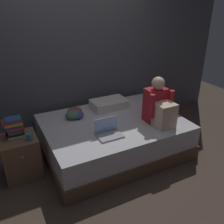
{
  "coord_description": "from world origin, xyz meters",
  "views": [
    {
      "loc": [
        -1.25,
        -2.48,
        2.13
      ],
      "look_at": [
        0.08,
        0.1,
        0.76
      ],
      "focal_mm": 39.23,
      "sensor_mm": 36.0,
      "label": 1
    }
  ],
  "objects_px": {
    "bed": "(113,136)",
    "pillow": "(109,104)",
    "laptop": "(108,131)",
    "person_sitting": "(159,106)",
    "clothes_pile": "(75,113)",
    "nightstand": "(21,156)",
    "mug": "(30,137)",
    "book_stack": "(14,127)"
  },
  "relations": [
    {
      "from": "person_sitting",
      "to": "pillow",
      "type": "relative_size",
      "value": 1.17
    },
    {
      "from": "person_sitting",
      "to": "mug",
      "type": "bearing_deg",
      "value": 170.87
    },
    {
      "from": "person_sitting",
      "to": "pillow",
      "type": "height_order",
      "value": "person_sitting"
    },
    {
      "from": "nightstand",
      "to": "mug",
      "type": "height_order",
      "value": "mug"
    },
    {
      "from": "person_sitting",
      "to": "book_stack",
      "type": "height_order",
      "value": "person_sitting"
    },
    {
      "from": "bed",
      "to": "laptop",
      "type": "relative_size",
      "value": 6.25
    },
    {
      "from": "mug",
      "to": "clothes_pile",
      "type": "xyz_separation_m",
      "value": [
        0.72,
        0.42,
        -0.02
      ]
    },
    {
      "from": "bed",
      "to": "nightstand",
      "type": "xyz_separation_m",
      "value": [
        -1.3,
        0.06,
        0.02
      ]
    },
    {
      "from": "person_sitting",
      "to": "clothes_pile",
      "type": "xyz_separation_m",
      "value": [
        -1.0,
        0.7,
        -0.19
      ]
    },
    {
      "from": "person_sitting",
      "to": "laptop",
      "type": "xyz_separation_m",
      "value": [
        -0.78,
        0.0,
        -0.2
      ]
    },
    {
      "from": "bed",
      "to": "nightstand",
      "type": "height_order",
      "value": "nightstand"
    },
    {
      "from": "book_stack",
      "to": "nightstand",
      "type": "bearing_deg",
      "value": -71.32
    },
    {
      "from": "pillow",
      "to": "book_stack",
      "type": "bearing_deg",
      "value": -167.11
    },
    {
      "from": "laptop",
      "to": "bed",
      "type": "bearing_deg",
      "value": 53.83
    },
    {
      "from": "nightstand",
      "to": "mug",
      "type": "relative_size",
      "value": 6.09
    },
    {
      "from": "nightstand",
      "to": "bed",
      "type": "bearing_deg",
      "value": -2.81
    },
    {
      "from": "bed",
      "to": "nightstand",
      "type": "bearing_deg",
      "value": 177.19
    },
    {
      "from": "mug",
      "to": "clothes_pile",
      "type": "height_order",
      "value": "mug"
    },
    {
      "from": "bed",
      "to": "laptop",
      "type": "xyz_separation_m",
      "value": [
        -0.24,
        -0.33,
        0.31
      ]
    },
    {
      "from": "bed",
      "to": "pillow",
      "type": "height_order",
      "value": "pillow"
    },
    {
      "from": "bed",
      "to": "nightstand",
      "type": "relative_size",
      "value": 3.65
    },
    {
      "from": "laptop",
      "to": "pillow",
      "type": "relative_size",
      "value": 0.57
    },
    {
      "from": "book_stack",
      "to": "clothes_pile",
      "type": "distance_m",
      "value": 0.91
    },
    {
      "from": "pillow",
      "to": "book_stack",
      "type": "height_order",
      "value": "book_stack"
    },
    {
      "from": "nightstand",
      "to": "pillow",
      "type": "bearing_deg",
      "value": 14.79
    },
    {
      "from": "bed",
      "to": "laptop",
      "type": "bearing_deg",
      "value": -126.17
    },
    {
      "from": "bed",
      "to": "pillow",
      "type": "bearing_deg",
      "value": 70.13
    },
    {
      "from": "nightstand",
      "to": "pillow",
      "type": "relative_size",
      "value": 0.98
    },
    {
      "from": "person_sitting",
      "to": "pillow",
      "type": "distance_m",
      "value": 0.89
    },
    {
      "from": "bed",
      "to": "laptop",
      "type": "height_order",
      "value": "laptop"
    },
    {
      "from": "nightstand",
      "to": "book_stack",
      "type": "height_order",
      "value": "book_stack"
    },
    {
      "from": "pillow",
      "to": "clothes_pile",
      "type": "relative_size",
      "value": 1.84
    },
    {
      "from": "mug",
      "to": "laptop",
      "type": "bearing_deg",
      "value": -16.25
    },
    {
      "from": "person_sitting",
      "to": "laptop",
      "type": "bearing_deg",
      "value": 179.69
    },
    {
      "from": "mug",
      "to": "clothes_pile",
      "type": "bearing_deg",
      "value": 30.42
    },
    {
      "from": "bed",
      "to": "mug",
      "type": "relative_size",
      "value": 22.22
    },
    {
      "from": "laptop",
      "to": "person_sitting",
      "type": "bearing_deg",
      "value": -0.31
    },
    {
      "from": "bed",
      "to": "clothes_pile",
      "type": "height_order",
      "value": "clothes_pile"
    },
    {
      "from": "bed",
      "to": "clothes_pile",
      "type": "relative_size",
      "value": 6.59
    },
    {
      "from": "laptop",
      "to": "clothes_pile",
      "type": "relative_size",
      "value": 1.05
    },
    {
      "from": "bed",
      "to": "mug",
      "type": "xyz_separation_m",
      "value": [
        -1.17,
        -0.06,
        0.34
      ]
    },
    {
      "from": "laptop",
      "to": "nightstand",
      "type": "bearing_deg",
      "value": 159.75
    }
  ]
}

